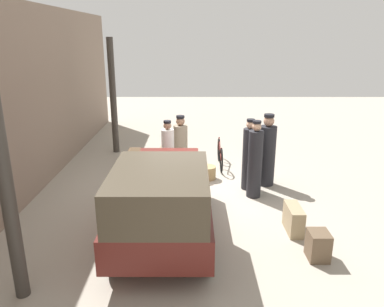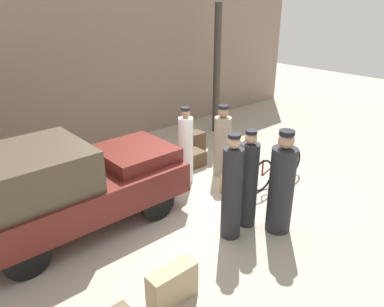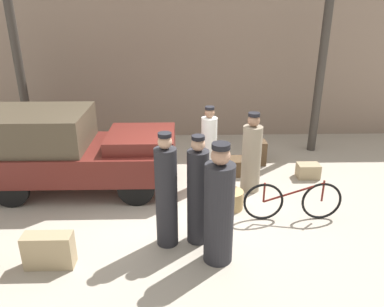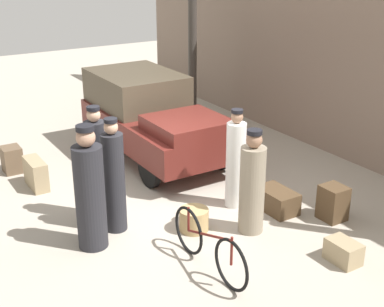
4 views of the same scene
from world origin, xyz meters
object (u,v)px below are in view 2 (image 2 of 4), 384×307
Objects in this scene: trunk_umber_medium at (172,285)px; porter_with_bicycle at (281,187)px; porter_lifting_near_truck at (232,191)px; suitcase_small_leather at (243,146)px; porter_carrying_trunk at (186,148)px; porter_standing_middle at (248,182)px; bicycle at (277,168)px; wicker_basket at (231,184)px; truck at (63,185)px; suitcase_black_upright at (196,142)px; conductor_in_dark_uniform at (222,144)px; trunk_wicker_pale at (190,160)px.

porter_with_bicycle is at bearing 2.17° from trunk_umber_medium.
suitcase_small_leather is (3.02, 2.36, -0.71)m from porter_lifting_near_truck.
trunk_umber_medium is (-2.50, -2.64, -0.52)m from porter_carrying_trunk.
porter_standing_middle is 2.55× the size of trunk_umber_medium.
bicycle is at bearing 37.65° from porter_with_bicycle.
wicker_basket is (-1.03, 0.41, -0.19)m from bicycle.
truck is 5.37× the size of trunk_umber_medium.
suitcase_black_upright reaches higher than trunk_umber_medium.
porter_standing_middle reaches higher than suitcase_small_leather.
porter_carrying_trunk is at bearing 133.69° from bicycle.
wicker_basket is at bearing 56.35° from porter_standing_middle.
wicker_basket is 0.24× the size of porter_with_bicycle.
porter_standing_middle is at bearing -116.60° from suitcase_black_upright.
porter_carrying_trunk is 2.97× the size of suitcase_black_upright.
porter_with_bicycle is at bearing -104.38° from wicker_basket.
porter_with_bicycle reaches higher than conductor_in_dark_uniform.
suitcase_black_upright is at bearing 70.61° from porter_with_bicycle.
porter_lifting_near_truck reaches higher than suitcase_black_upright.
wicker_basket is at bearing -16.58° from truck.
porter_standing_middle is 1.06× the size of porter_carrying_trunk.
truck is 3.40m from wicker_basket.
porter_carrying_trunk is at bearing 89.36° from porter_with_bicycle.
conductor_in_dark_uniform is 1.61m from suitcase_small_leather.
trunk_wicker_pale is at bearing 172.32° from suitcase_small_leather.
porter_with_bicycle reaches higher than suitcase_black_upright.
suitcase_black_upright is (0.88, 2.08, 0.11)m from wicker_basket.
porter_carrying_trunk is at bearing 81.30° from porter_standing_middle.
porter_standing_middle is 2.34m from trunk_umber_medium.
porter_with_bicycle is 1.10× the size of porter_carrying_trunk.
porter_with_bicycle reaches higher than trunk_umber_medium.
porter_carrying_trunk reaches higher than truck.
bicycle is at bearing -46.31° from porter_carrying_trunk.
suitcase_small_leather is (5.05, 0.34, -0.74)m from truck.
porter_carrying_trunk is at bearing -173.65° from suitcase_small_leather.
trunk_umber_medium is (-3.34, -2.34, -0.49)m from conductor_in_dark_uniform.
suitcase_black_upright is at bearing 93.49° from bicycle.
porter_standing_middle is at bearing -137.89° from suitcase_small_leather.
porter_with_bicycle is 3.27× the size of suitcase_black_upright.
truck is 8.33× the size of wicker_basket.
truck is 2.30× the size of conductor_in_dark_uniform.
porter_lifting_near_truck is 0.88m from porter_with_bicycle.
truck is 2.04× the size of porter_with_bicycle.
suitcase_small_leather is (1.39, 0.55, -0.59)m from conductor_in_dark_uniform.
truck is 2.24× the size of porter_carrying_trunk.
bicycle is 0.97× the size of porter_standing_middle.
wicker_basket is at bearing 29.21° from trunk_umber_medium.
trunk_wicker_pale is (0.56, 3.02, -0.67)m from porter_with_bicycle.
porter_with_bicycle is 3.85m from suitcase_black_upright.
porter_lifting_near_truck reaches higher than porter_with_bicycle.
porter_carrying_trunk is at bearing 1.85° from truck.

